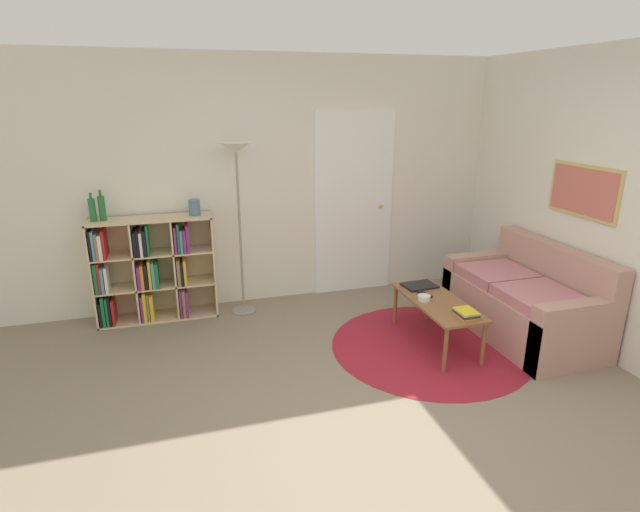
% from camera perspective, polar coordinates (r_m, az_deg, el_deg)
% --- Properties ---
extents(ground_plane, '(14.00, 14.00, 0.00)m').
position_cam_1_polar(ground_plane, '(3.51, 8.28, -20.77)').
color(ground_plane, gray).
extents(wall_back, '(7.52, 0.11, 2.60)m').
position_cam_1_polar(wall_back, '(5.43, -2.91, 8.36)').
color(wall_back, silver).
rests_on(wall_back, ground_plane).
extents(wall_right, '(0.08, 5.72, 2.60)m').
position_cam_1_polar(wall_right, '(5.26, 25.89, 6.44)').
color(wall_right, silver).
rests_on(wall_right, ground_plane).
extents(rug, '(1.78, 1.78, 0.01)m').
position_cam_1_polar(rug, '(4.73, 12.39, -10.02)').
color(rug, maroon).
rests_on(rug, ground_plane).
extents(bookshelf, '(1.16, 0.34, 1.05)m').
position_cam_1_polar(bookshelf, '(5.28, -19.01, -1.50)').
color(bookshelf, beige).
rests_on(bookshelf, ground_plane).
extents(floor_lamp, '(0.30, 0.30, 1.76)m').
position_cam_1_polar(floor_lamp, '(4.98, -9.47, 9.57)').
color(floor_lamp, gray).
rests_on(floor_lamp, ground_plane).
extents(couch, '(0.81, 1.52, 0.86)m').
position_cam_1_polar(couch, '(5.14, 22.57, -5.05)').
color(couch, tan).
rests_on(couch, ground_plane).
extents(coffee_table, '(0.44, 1.05, 0.42)m').
position_cam_1_polar(coffee_table, '(4.65, 13.22, -5.49)').
color(coffee_table, brown).
rests_on(coffee_table, ground_plane).
extents(laptop, '(0.33, 0.26, 0.02)m').
position_cam_1_polar(laptop, '(4.92, 11.32, -3.33)').
color(laptop, black).
rests_on(laptop, coffee_table).
extents(bowl, '(0.11, 0.11, 0.05)m').
position_cam_1_polar(bowl, '(4.60, 11.80, -4.70)').
color(bowl, silver).
rests_on(bowl, coffee_table).
extents(book_stack_on_table, '(0.16, 0.20, 0.06)m').
position_cam_1_polar(book_stack_on_table, '(4.35, 16.34, -6.30)').
color(book_stack_on_table, orange).
rests_on(book_stack_on_table, coffee_table).
extents(remote, '(0.08, 0.16, 0.02)m').
position_cam_1_polar(remote, '(4.71, 11.90, -4.32)').
color(remote, black).
rests_on(remote, coffee_table).
extents(bottle_left, '(0.06, 0.06, 0.27)m').
position_cam_1_polar(bottle_left, '(5.17, -24.58, 4.85)').
color(bottle_left, '#236633').
rests_on(bottle_left, bookshelf).
extents(bottle_middle, '(0.06, 0.06, 0.29)m').
position_cam_1_polar(bottle_middle, '(5.17, -23.65, 5.07)').
color(bottle_middle, '#236633').
rests_on(bottle_middle, bookshelf).
extents(vase_on_shelf, '(0.11, 0.11, 0.16)m').
position_cam_1_polar(vase_on_shelf, '(5.11, -14.16, 5.41)').
color(vase_on_shelf, slate).
rests_on(vase_on_shelf, bookshelf).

